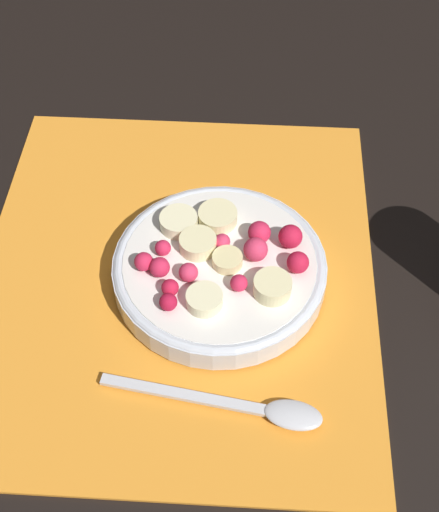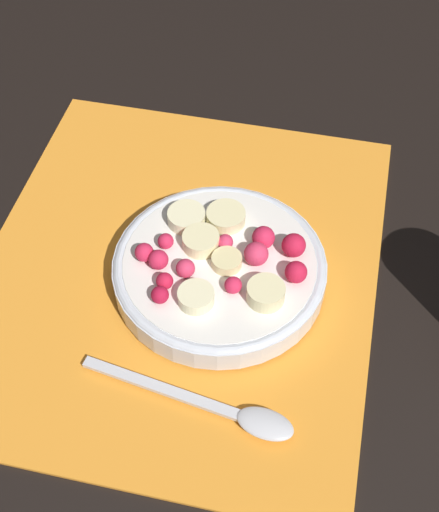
# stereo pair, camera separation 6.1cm
# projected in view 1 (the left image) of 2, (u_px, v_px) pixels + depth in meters

# --- Properties ---
(ground_plane) EXTENTS (3.00, 3.00, 0.00)m
(ground_plane) POSITION_uv_depth(u_px,v_px,m) (177.00, 275.00, 0.65)
(ground_plane) COLOR black
(placemat) EXTENTS (0.42, 0.36, 0.01)m
(placemat) POSITION_uv_depth(u_px,v_px,m) (177.00, 273.00, 0.65)
(placemat) COLOR orange
(placemat) RESTS_ON ground_plane
(fruit_bowl) EXTENTS (0.19, 0.19, 0.05)m
(fruit_bowl) POSITION_uv_depth(u_px,v_px,m) (220.00, 267.00, 0.63)
(fruit_bowl) COLOR silver
(fruit_bowl) RESTS_ON placemat
(spoon) EXTENTS (0.04, 0.18, 0.01)m
(spoon) POSITION_uv_depth(u_px,v_px,m) (255.00, 408.00, 0.55)
(spoon) COLOR silver
(spoon) RESTS_ON placemat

